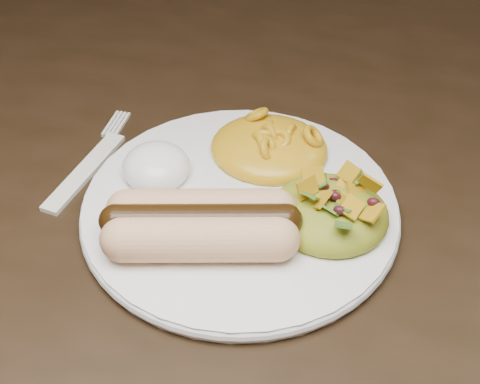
# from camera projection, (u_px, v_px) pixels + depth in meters

# --- Properties ---
(table) EXTENTS (1.60, 0.90, 0.75)m
(table) POSITION_uv_depth(u_px,v_px,m) (281.00, 182.00, 0.66)
(table) COLOR black
(table) RESTS_ON floor
(plate) EXTENTS (0.27, 0.27, 0.01)m
(plate) POSITION_uv_depth(u_px,v_px,m) (240.00, 208.00, 0.49)
(plate) COLOR white
(plate) RESTS_ON table
(hotdog) EXTENTS (0.12, 0.09, 0.03)m
(hotdog) POSITION_uv_depth(u_px,v_px,m) (201.00, 224.00, 0.45)
(hotdog) COLOR #FFCE91
(hotdog) RESTS_ON plate
(mac_and_cheese) EXTENTS (0.11, 0.10, 0.04)m
(mac_and_cheese) POSITION_uv_depth(u_px,v_px,m) (270.00, 135.00, 0.52)
(mac_and_cheese) COLOR gold
(mac_and_cheese) RESTS_ON plate
(sour_cream) EXTENTS (0.07, 0.07, 0.03)m
(sour_cream) POSITION_uv_depth(u_px,v_px,m) (155.00, 159.00, 0.50)
(sour_cream) COLOR white
(sour_cream) RESTS_ON plate
(taco_salad) EXTENTS (0.08, 0.08, 0.04)m
(taco_salad) POSITION_uv_depth(u_px,v_px,m) (330.00, 205.00, 0.47)
(taco_salad) COLOR #C07A1F
(taco_salad) RESTS_ON plate
(fork) EXTENTS (0.04, 0.12, 0.00)m
(fork) POSITION_uv_depth(u_px,v_px,m) (85.00, 172.00, 0.53)
(fork) COLOR silver
(fork) RESTS_ON table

